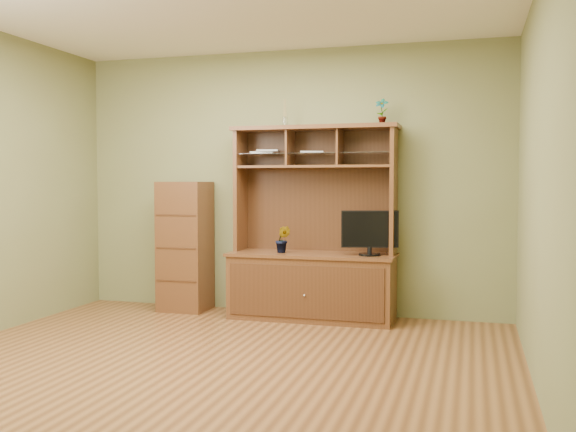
% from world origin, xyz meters
% --- Properties ---
extents(room, '(4.54, 4.04, 2.74)m').
position_xyz_m(room, '(0.00, 0.00, 1.35)').
color(room, '#593419').
rests_on(room, ground).
extents(media_hutch, '(1.66, 0.61, 1.90)m').
position_xyz_m(media_hutch, '(0.33, 1.73, 0.52)').
color(media_hutch, '#4B2C15').
rests_on(media_hutch, room).
extents(monitor, '(0.53, 0.21, 0.43)m').
position_xyz_m(monitor, '(0.91, 1.65, 0.88)').
color(monitor, black).
rests_on(monitor, media_hutch).
extents(orchid_plant, '(0.15, 0.13, 0.27)m').
position_xyz_m(orchid_plant, '(0.05, 1.65, 0.78)').
color(orchid_plant, '#286121').
rests_on(orchid_plant, media_hutch).
extents(top_plant, '(0.15, 0.11, 0.25)m').
position_xyz_m(top_plant, '(0.99, 1.80, 2.03)').
color(top_plant, '#346724').
rests_on(top_plant, media_hutch).
extents(reed_diffuser, '(0.06, 0.06, 0.28)m').
position_xyz_m(reed_diffuser, '(0.02, 1.80, 2.01)').
color(reed_diffuser, silver).
rests_on(reed_diffuser, media_hutch).
extents(magazines, '(0.79, 0.24, 0.04)m').
position_xyz_m(magazines, '(-0.03, 1.80, 1.65)').
color(magazines, '#B9B9BE').
rests_on(magazines, media_hutch).
extents(side_cabinet, '(0.48, 0.44, 1.35)m').
position_xyz_m(side_cabinet, '(-1.06, 1.76, 0.68)').
color(side_cabinet, '#4B2C15').
rests_on(side_cabinet, room).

